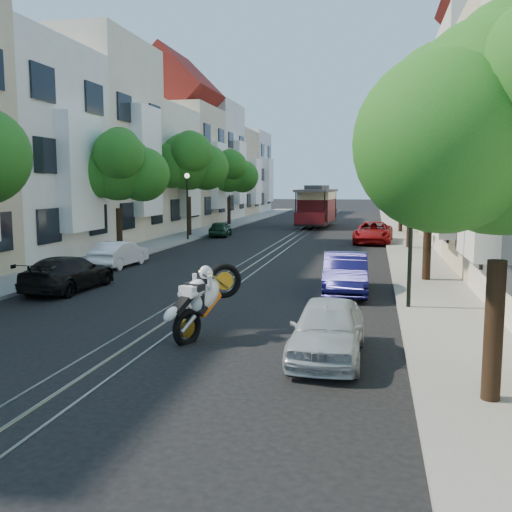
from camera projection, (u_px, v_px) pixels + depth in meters
The scene contains 26 objects.
ground at pixel (299, 235), 40.81m from camera, with size 200.00×200.00×0.00m, color black.
sidewalk_east at pixel (403, 236), 39.34m from camera, with size 2.50×80.00×0.12m, color gray.
sidewalk_west at pixel (202, 232), 42.27m from camera, with size 2.50×80.00×0.12m, color gray.
rail_left at pixel (291, 234), 40.92m from camera, with size 0.06×80.00×0.02m, color gray.
rail_slot at pixel (299, 235), 40.81m from camera, with size 0.06×80.00×0.02m, color gray.
rail_right at pixel (306, 235), 40.70m from camera, with size 0.06×80.00×0.02m, color gray.
lane_line at pixel (299, 235), 40.81m from camera, with size 0.08×80.00×0.01m, color tan.
townhouses_east at pixel (477, 160), 37.69m from camera, with size 7.75×72.00×12.00m.
townhouses_west at pixel (141, 164), 42.49m from camera, with size 7.75×72.00×11.76m.
tree_e_a at pixel (509, 130), 8.66m from camera, with size 4.72×3.87×6.27m.
tree_e_b at pixel (433, 152), 20.28m from camera, with size 4.93×4.08×6.68m.
tree_e_c at pixel (413, 166), 30.98m from camera, with size 4.84×3.99×6.52m.
tree_e_d at pixel (403, 167), 41.63m from camera, with size 5.01×4.16×6.85m.
tree_w_b at pixel (118, 168), 28.08m from camera, with size 4.72×3.87×6.27m.
tree_w_c at pixel (189, 162), 38.68m from camera, with size 5.13×4.28×7.09m.
tree_w_d at pixel (229, 173), 49.43m from camera, with size 4.84×3.99×6.52m.
lamp_east at pixel (412, 211), 15.87m from camera, with size 0.32×0.32×4.16m.
lamp_west at pixel (187, 196), 35.90m from camera, with size 0.32×0.32×4.16m.
sportbike_rider at pixel (202, 298), 13.23m from camera, with size 1.26×2.03×1.76m.
cable_car at pixel (317, 204), 48.32m from camera, with size 2.99×8.44×3.20m.
parked_car_e_near at pixel (328, 329), 11.77m from camera, with size 1.45×3.59×1.22m, color #ACB4B9.
parked_car_e_mid at pixel (345, 273), 18.82m from camera, with size 1.40×4.01×1.32m, color #0D0D41.
parked_car_e_far at pixel (373, 232), 34.81m from camera, with size 2.19×4.74×1.32m, color #9A0E0F.
parked_car_w_near at pixel (68, 273), 19.26m from camera, with size 1.66×4.08×1.18m, color black.
parked_car_w_mid at pixel (119, 254), 24.91m from camera, with size 1.19×3.41×1.12m, color white.
parked_car_w_far at pixel (220, 229), 39.33m from camera, with size 1.26×3.13×1.07m, color #163821.
Camera 1 is at (5.29, -12.46, 3.58)m, focal length 40.00 mm.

